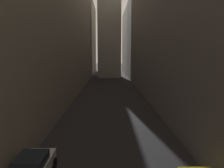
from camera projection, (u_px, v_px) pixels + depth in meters
name	position (u px, v px, depth m)	size (l,w,h in m)	color
ground_plane	(110.00, 93.00, 41.29)	(264.00, 264.00, 0.00)	black
building_block_left	(44.00, 23.00, 41.46)	(13.18, 108.00, 25.03)	#756B5B
building_block_right	(181.00, 31.00, 42.00)	(15.42, 108.00, 22.51)	slate
parked_car_left_third	(32.00, 168.00, 12.46)	(1.88, 4.10, 1.54)	#B7B7BC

